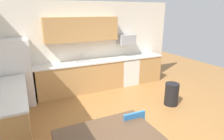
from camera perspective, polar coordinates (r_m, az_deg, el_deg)
name	(u,v)px	position (r m, az deg, el deg)	size (l,w,h in m)	color
ground_plane	(132,125)	(4.37, 5.91, -16.23)	(12.00, 12.00, 0.00)	#9E6B38
wall_back	(90,46)	(6.15, -6.71, 7.23)	(5.80, 0.10, 2.70)	silver
cabinet_run_back	(81,78)	(5.93, -9.18, -2.26)	(2.65, 0.60, 0.90)	tan
cabinet_run_back_right	(145,68)	(6.93, 9.95, 0.58)	(0.90, 0.60, 0.90)	tan
cabinet_run_left	(12,114)	(4.36, -27.73, -11.54)	(0.60, 2.00, 0.90)	tan
countertop_back	(94,61)	(5.92, -5.45, 2.62)	(4.80, 0.64, 0.04)	silver
countertop_left	(9,92)	(4.17, -28.63, -5.82)	(0.64, 2.00, 0.04)	silver
upper_cabinets_back	(82,29)	(5.78, -9.04, 12.01)	(2.20, 0.34, 0.70)	tan
refrigerator	(16,73)	(5.52, -26.83, -0.79)	(0.76, 0.70, 1.74)	white
oven_range	(127,71)	(6.54, 4.57, -0.18)	(0.60, 0.60, 0.91)	white
microwave	(126,40)	(6.39, 4.35, 9.09)	(0.54, 0.36, 0.32)	#9EA0A5
sink_basin	(84,64)	(5.83, -8.46, 1.87)	(0.48, 0.40, 0.14)	#A5A8AD
sink_faucet	(82,57)	(5.96, -9.05, 3.76)	(0.02, 0.02, 0.24)	#B2B5BA
dining_table	(107,139)	(2.83, -1.43, -19.89)	(1.40, 0.90, 0.75)	brown
chair_near_table	(137,135)	(3.24, 7.59, -18.83)	(0.41, 0.41, 0.85)	#2D72B7
trash_bin	(172,94)	(5.32, 17.44, -6.92)	(0.36, 0.36, 0.60)	black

